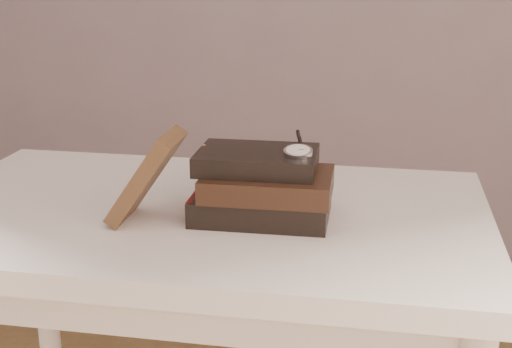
# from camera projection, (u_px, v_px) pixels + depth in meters

# --- Properties ---
(table) EXTENTS (1.00, 0.60, 0.75)m
(table) POSITION_uv_depth(u_px,v_px,m) (202.00, 256.00, 1.26)
(table) COLOR silver
(table) RESTS_ON ground
(book_stack) EXTENTS (0.23, 0.16, 0.11)m
(book_stack) POSITION_uv_depth(u_px,v_px,m) (263.00, 187.00, 1.18)
(book_stack) COLOR black
(book_stack) RESTS_ON table
(journal) EXTENTS (0.12, 0.11, 0.15)m
(journal) POSITION_uv_depth(u_px,v_px,m) (146.00, 176.00, 1.15)
(journal) COLOR #3B2717
(journal) RESTS_ON table
(pocket_watch) EXTENTS (0.05, 0.15, 0.02)m
(pocket_watch) POSITION_uv_depth(u_px,v_px,m) (298.00, 150.00, 1.14)
(pocket_watch) COLOR silver
(pocket_watch) RESTS_ON book_stack
(eyeglasses) EXTENTS (0.10, 0.11, 0.05)m
(eyeglasses) POSITION_uv_depth(u_px,v_px,m) (224.00, 165.00, 1.26)
(eyeglasses) COLOR silver
(eyeglasses) RESTS_ON book_stack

